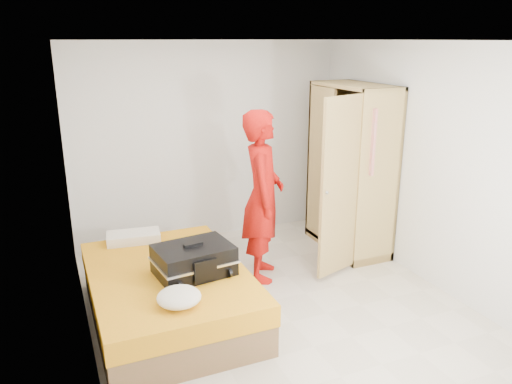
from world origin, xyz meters
name	(u,v)px	position (x,y,z in m)	size (l,w,h in m)	color
room	(273,181)	(0.00, 0.00, 1.30)	(4.00, 4.02, 2.60)	beige
bed	(169,294)	(-1.05, 0.10, 0.25)	(1.42, 2.02, 0.50)	brown
wardrobe	(350,174)	(1.45, 0.85, 1.00)	(1.15, 1.36, 2.10)	tan
person	(263,196)	(0.15, 0.58, 0.95)	(0.70, 0.46, 1.91)	#B9150B
suitcase	(194,260)	(-0.83, -0.05, 0.64)	(0.77, 0.61, 0.31)	black
round_cushion	(179,297)	(-1.11, -0.56, 0.57)	(0.37, 0.37, 0.14)	white
pillow	(134,237)	(-1.22, 0.95, 0.55)	(0.56, 0.29, 0.10)	white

